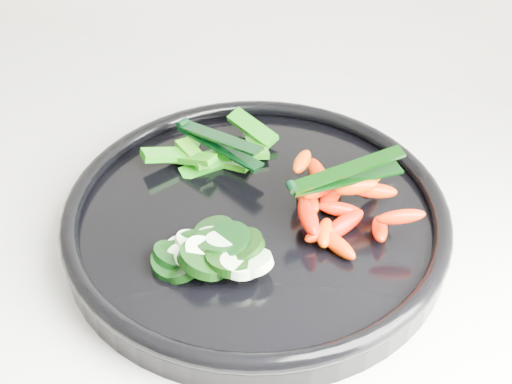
# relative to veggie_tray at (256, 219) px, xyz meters

# --- Properties ---
(veggie_tray) EXTENTS (0.46, 0.46, 0.04)m
(veggie_tray) POSITION_rel_veggie_tray_xyz_m (0.00, 0.00, 0.00)
(veggie_tray) COLOR black
(veggie_tray) RESTS_ON counter
(cucumber_pile) EXTENTS (0.13, 0.10, 0.04)m
(cucumber_pile) POSITION_rel_veggie_tray_xyz_m (-0.03, -0.07, 0.01)
(cucumber_pile) COLOR black
(cucumber_pile) RESTS_ON veggie_tray
(carrot_pile) EXTENTS (0.14, 0.16, 0.05)m
(carrot_pile) POSITION_rel_veggie_tray_xyz_m (0.07, 0.02, 0.02)
(carrot_pile) COLOR #F32100
(carrot_pile) RESTS_ON veggie_tray
(pepper_pile) EXTENTS (0.13, 0.12, 0.03)m
(pepper_pile) POSITION_rel_veggie_tray_xyz_m (-0.07, 0.07, 0.01)
(pepper_pile) COLOR #206109
(pepper_pile) RESTS_ON veggie_tray
(tong_carrot) EXTENTS (0.10, 0.08, 0.02)m
(tong_carrot) POSITION_rel_veggie_tray_xyz_m (0.08, 0.02, 0.05)
(tong_carrot) COLOR black
(tong_carrot) RESTS_ON carrot_pile
(tong_pepper) EXTENTS (0.11, 0.06, 0.02)m
(tong_pepper) POSITION_rel_veggie_tray_xyz_m (-0.06, 0.07, 0.03)
(tong_pepper) COLOR black
(tong_pepper) RESTS_ON pepper_pile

